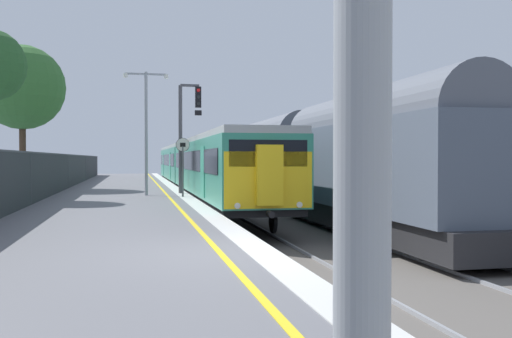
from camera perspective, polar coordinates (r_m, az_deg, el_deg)
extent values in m
cube|color=slate|center=(10.08, -16.07, -11.34)|extent=(6.40, 110.00, 1.00)
cube|color=silver|center=(10.21, 0.56, -8.26)|extent=(0.60, 110.00, 0.01)
cube|color=yellow|center=(10.07, -3.65, -8.39)|extent=(0.12, 110.00, 0.01)
cube|color=gray|center=(10.66, 5.86, -13.17)|extent=(0.07, 110.00, 0.08)
cube|color=gray|center=(11.17, 13.05, -12.52)|extent=(0.07, 110.00, 0.08)
cube|color=gray|center=(12.46, 23.99, -11.17)|extent=(0.07, 110.00, 0.08)
cube|color=#2D846B|center=(26.22, -3.56, 0.19)|extent=(2.80, 19.05, 2.30)
cube|color=black|center=(26.27, -3.56, -2.59)|extent=(2.64, 18.45, 0.25)
cube|color=#999E9E|center=(26.24, -3.57, 2.97)|extent=(2.68, 19.05, 0.24)
cube|color=black|center=(26.05, -6.64, 0.84)|extent=(0.02, 17.45, 0.84)
cube|color=teal|center=(21.32, -5.41, -0.27)|extent=(0.03, 1.10, 1.90)
cube|color=teal|center=(30.80, -7.49, 0.13)|extent=(0.03, 1.10, 1.90)
cylinder|color=black|center=(19.38, -2.78, -5.35)|extent=(0.12, 0.84, 0.84)
cylinder|color=black|center=(19.69, 1.73, -5.24)|extent=(0.12, 0.84, 0.84)
cylinder|color=black|center=(33.07, -6.69, -2.71)|extent=(0.12, 0.84, 0.84)
cylinder|color=black|center=(33.26, -4.02, -2.68)|extent=(0.12, 0.84, 0.84)
cube|color=#2D846B|center=(45.75, -7.24, 0.55)|extent=(2.80, 19.05, 2.30)
cube|color=black|center=(45.77, -7.24, -1.05)|extent=(2.64, 18.45, 0.25)
cube|color=#999E9E|center=(45.75, -7.25, 2.14)|extent=(2.68, 19.05, 0.24)
cube|color=black|center=(45.65, -9.01, 0.92)|extent=(0.02, 17.45, 0.84)
cube|color=teal|center=(40.89, -8.65, 0.35)|extent=(0.03, 1.10, 1.90)
cube|color=teal|center=(50.40, -9.31, 0.47)|extent=(0.03, 1.10, 1.90)
cylinder|color=black|center=(38.84, -7.51, -2.15)|extent=(0.12, 0.84, 0.84)
cylinder|color=black|center=(39.00, -5.22, -2.14)|extent=(0.12, 0.84, 0.84)
cylinder|color=black|center=(52.64, -8.73, -1.32)|extent=(0.12, 0.84, 0.84)
cylinder|color=black|center=(52.76, -7.04, -1.31)|extent=(0.12, 0.84, 0.84)
cube|color=yellow|center=(16.91, 1.24, -1.11)|extent=(2.70, 0.10, 1.70)
cube|color=black|center=(16.89, 1.25, 1.60)|extent=(2.40, 0.08, 0.80)
cube|color=yellow|center=(16.77, 1.36, -0.62)|extent=(0.80, 0.24, 1.80)
cylinder|color=white|center=(16.71, -1.89, -3.72)|extent=(0.18, 0.06, 0.18)
cylinder|color=white|center=(17.15, 4.39, -3.60)|extent=(0.18, 0.06, 0.18)
cylinder|color=black|center=(16.70, 1.47, -4.58)|extent=(0.20, 0.35, 0.20)
cube|color=black|center=(45.76, -7.25, 2.45)|extent=(0.60, 0.90, 0.20)
cube|color=#232326|center=(19.69, 11.67, -4.90)|extent=(2.30, 13.67, 0.79)
cube|color=#4C5666|center=(19.58, 11.69, 0.32)|extent=(2.60, 12.87, 2.80)
cylinder|color=#515660|center=(19.62, 11.71, 4.41)|extent=(2.39, 12.47, 2.39)
cylinder|color=black|center=(15.05, 16.43, -7.23)|extent=(0.12, 0.84, 0.84)
cylinder|color=black|center=(15.85, 21.43, -6.85)|extent=(0.12, 0.84, 0.84)
cylinder|color=black|center=(23.93, 5.26, -4.13)|extent=(0.12, 0.84, 0.84)
cylinder|color=black|center=(24.44, 8.76, -4.03)|extent=(0.12, 0.84, 0.84)
cube|color=#232326|center=(33.39, 1.58, -2.45)|extent=(2.30, 13.67, 0.79)
cube|color=#4C5666|center=(33.33, 1.58, 0.63)|extent=(2.60, 12.87, 2.80)
cylinder|color=#515660|center=(33.35, 1.59, 3.03)|extent=(2.39, 12.47, 2.39)
cylinder|color=black|center=(28.53, 2.37, -3.29)|extent=(0.12, 0.84, 0.84)
cylinder|color=black|center=(28.96, 5.36, -3.23)|extent=(0.12, 0.84, 0.84)
cylinder|color=black|center=(37.95, -1.30, -2.22)|extent=(0.12, 0.84, 0.84)
cylinder|color=black|center=(38.27, 1.00, -2.19)|extent=(0.12, 0.84, 0.84)
cylinder|color=#47474C|center=(27.29, -7.60, 2.97)|extent=(0.18, 0.18, 5.16)
cube|color=#47474C|center=(27.54, -6.67, 8.34)|extent=(0.90, 0.12, 0.12)
cube|color=black|center=(27.51, -5.84, 7.19)|extent=(0.28, 0.20, 1.00)
cylinder|color=red|center=(27.43, -5.81, 7.88)|extent=(0.16, 0.04, 0.16)
cylinder|color=black|center=(27.40, -5.81, 7.22)|extent=(0.16, 0.04, 0.16)
cylinder|color=black|center=(27.36, -5.81, 6.55)|extent=(0.16, 0.04, 0.16)
cube|color=black|center=(27.44, -5.83, 5.63)|extent=(0.32, 0.16, 0.24)
cylinder|color=#59595B|center=(24.80, -7.37, -0.25)|extent=(0.08, 0.08, 2.20)
cylinder|color=black|center=(24.79, -7.38, 2.43)|extent=(0.59, 0.02, 0.59)
cylinder|color=silver|center=(24.78, -7.37, 2.43)|extent=(0.56, 0.02, 0.56)
cube|color=black|center=(24.77, -7.37, 2.43)|extent=(0.24, 0.01, 0.18)
cylinder|color=#93999E|center=(26.12, -10.98, 3.50)|extent=(0.14, 0.14, 5.58)
cube|color=#93999E|center=(26.38, -10.01, 9.35)|extent=(0.90, 0.08, 0.08)
cylinder|color=silver|center=(26.39, -9.02, 9.17)|extent=(0.20, 0.20, 0.18)
cube|color=#93999E|center=(26.36, -12.00, 9.35)|extent=(0.90, 0.08, 0.08)
cylinder|color=silver|center=(26.36, -12.99, 9.17)|extent=(0.20, 0.20, 0.18)
cylinder|color=#38383D|center=(21.83, -21.73, -0.91)|extent=(0.07, 0.07, 1.89)
cylinder|color=#38383D|center=(33.41, -18.40, -0.24)|extent=(0.07, 0.07, 1.89)
cylinder|color=#38383D|center=(45.04, -16.78, 0.09)|extent=(0.07, 0.07, 1.89)
cylinder|color=#38383D|center=(56.70, -15.83, 0.28)|extent=(0.07, 0.07, 1.89)
cylinder|color=#473323|center=(34.01, -22.41, 1.82)|extent=(0.36, 0.36, 4.33)
sphere|color=#33662D|center=(34.23, -22.45, 7.60)|extent=(4.67, 4.67, 4.67)
sphere|color=#33662D|center=(33.65, -22.98, 6.71)|extent=(2.58, 2.58, 2.58)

